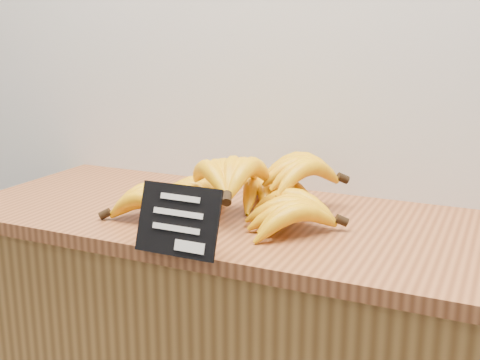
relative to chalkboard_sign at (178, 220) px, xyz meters
name	(u,v)px	position (x,y,z in m)	size (l,w,h in m)	color
counter_top	(249,221)	(0.02, 0.27, -0.08)	(1.31, 0.54, 0.03)	#95552E
chalkboard_sign	(178,220)	(0.00, 0.00, 0.00)	(0.16, 0.01, 0.13)	black
banana_pile	(243,190)	(0.01, 0.26, -0.01)	(0.51, 0.37, 0.13)	#EAAD09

